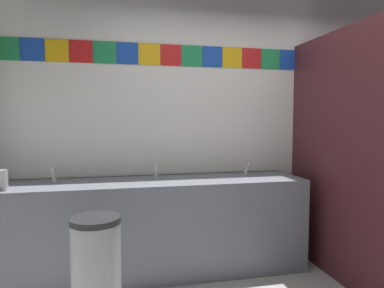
% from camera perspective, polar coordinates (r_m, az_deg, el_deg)
% --- Properties ---
extents(wall_back, '(4.41, 0.09, 2.79)m').
position_cam_1_polar(wall_back, '(3.57, 6.44, 4.00)').
color(wall_back, white).
rests_on(wall_back, ground_plane).
extents(vanity_counter, '(2.69, 0.61, 0.86)m').
position_cam_1_polar(vanity_counter, '(3.20, -5.80, -13.44)').
color(vanity_counter, slate).
rests_on(vanity_counter, ground_plane).
extents(faucet_left, '(0.04, 0.10, 0.14)m').
position_cam_1_polar(faucet_left, '(3.21, -22.24, -5.04)').
color(faucet_left, silver).
rests_on(faucet_left, vanity_counter).
extents(faucet_center, '(0.04, 0.10, 0.14)m').
position_cam_1_polar(faucet_center, '(3.18, -6.05, -4.84)').
color(faucet_center, silver).
rests_on(faucet_center, vanity_counter).
extents(faucet_right, '(0.04, 0.10, 0.14)m').
position_cam_1_polar(faucet_right, '(3.40, 9.23, -4.30)').
color(faucet_right, silver).
rests_on(faucet_right, vanity_counter).
extents(soap_dispenser, '(0.09, 0.09, 0.16)m').
position_cam_1_polar(soap_dispenser, '(3.02, -29.48, -5.34)').
color(soap_dispenser, '#B7BABF').
rests_on(soap_dispenser, vanity_counter).
extents(stall_divider, '(0.92, 1.59, 2.17)m').
position_cam_1_polar(stall_divider, '(3.06, 29.01, -2.37)').
color(stall_divider, '#471E23').
rests_on(stall_divider, ground_plane).
extents(toilet, '(0.39, 0.49, 0.74)m').
position_cam_1_polar(toilet, '(3.92, 26.97, -12.64)').
color(toilet, white).
rests_on(toilet, ground_plane).
extents(trash_bin, '(0.33, 0.33, 0.77)m').
position_cam_1_polar(trash_bin, '(2.48, -15.75, -20.32)').
color(trash_bin, '#999EA3').
rests_on(trash_bin, ground_plane).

